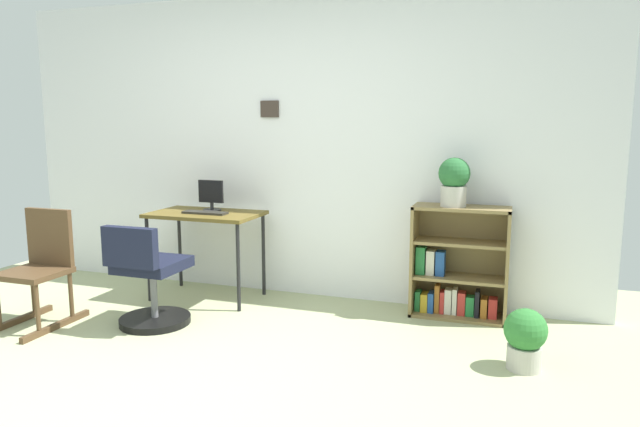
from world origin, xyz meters
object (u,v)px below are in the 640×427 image
at_px(desk, 206,220).
at_px(potted_plant_floor, 525,337).
at_px(bookshelf_low, 457,268).
at_px(potted_plant_on_shelf, 454,180).
at_px(monitor, 211,196).
at_px(keyboard, 205,213).
at_px(rocking_chair, 41,266).
at_px(office_chair, 149,282).

relative_size(desk, potted_plant_floor, 2.41).
distance_m(bookshelf_low, potted_plant_on_shelf, 0.68).
relative_size(desk, monitor, 3.48).
height_order(monitor, keyboard, monitor).
relative_size(rocking_chair, bookshelf_low, 0.99).
xyz_separation_m(bookshelf_low, potted_plant_on_shelf, (-0.04, -0.05, 0.68)).
bearing_deg(bookshelf_low, potted_plant_floor, -60.53).
bearing_deg(office_chair, monitor, 86.44).
relative_size(desk, bookshelf_low, 1.06).
xyz_separation_m(rocking_chair, bookshelf_low, (2.89, 1.18, -0.05)).
xyz_separation_m(rocking_chair, potted_plant_floor, (3.39, 0.30, -0.23)).
distance_m(monitor, potted_plant_on_shelf, 2.02).
bearing_deg(office_chair, potted_plant_floor, 2.15).
distance_m(monitor, potted_plant_floor, 2.73).
distance_m(office_chair, potted_plant_floor, 2.60).
bearing_deg(potted_plant_floor, bookshelf_low, 119.47).
bearing_deg(desk, monitor, 87.34).
xyz_separation_m(monitor, potted_plant_floor, (2.55, -0.75, -0.66)).
bearing_deg(rocking_chair, potted_plant_on_shelf, 21.58).
distance_m(keyboard, rocking_chair, 1.28).
relative_size(monitor, bookshelf_low, 0.30).
relative_size(desk, potted_plant_on_shelf, 2.49).
bearing_deg(desk, bookshelf_low, 6.28).
xyz_separation_m(monitor, rocking_chair, (-0.84, -1.05, -0.43)).
relative_size(potted_plant_on_shelf, potted_plant_floor, 0.97).
xyz_separation_m(office_chair, bookshelf_low, (2.10, 0.98, 0.05)).
height_order(monitor, bookshelf_low, monitor).
distance_m(rocking_chair, bookshelf_low, 3.13).
xyz_separation_m(desk, keyboard, (0.03, -0.06, 0.08)).
bearing_deg(rocking_chair, bookshelf_low, 22.17).
height_order(potted_plant_on_shelf, potted_plant_floor, potted_plant_on_shelf).
bearing_deg(desk, rocking_chair, -131.39).
relative_size(bookshelf_low, potted_plant_on_shelf, 2.34).
bearing_deg(rocking_chair, monitor, 51.13).
bearing_deg(desk, office_chair, -93.67).
height_order(monitor, potted_plant_floor, monitor).
distance_m(office_chair, rocking_chair, 0.82).
height_order(bookshelf_low, potted_plant_on_shelf, potted_plant_on_shelf).
height_order(keyboard, potted_plant_on_shelf, potted_plant_on_shelf).
bearing_deg(rocking_chair, desk, 48.61).
bearing_deg(office_chair, desk, 86.33).
bearing_deg(potted_plant_floor, office_chair, -177.85).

